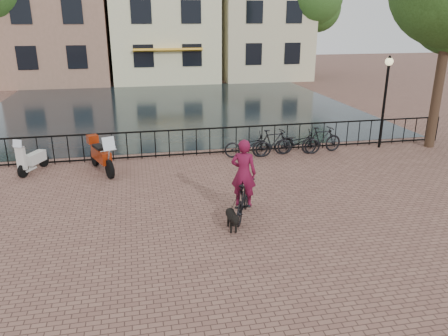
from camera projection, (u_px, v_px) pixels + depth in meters
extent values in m
plane|color=brown|center=(254.00, 272.00, 8.79)|extent=(100.00, 100.00, 0.00)
plane|color=black|center=(173.00, 107.00, 24.80)|extent=(20.00, 20.00, 0.00)
cube|color=black|center=(196.00, 129.00, 15.87)|extent=(20.00, 0.05, 0.05)
cube|color=black|center=(197.00, 153.00, 16.17)|extent=(20.00, 0.05, 0.05)
cube|color=#825F4C|center=(55.00, 1.00, 33.14)|extent=(7.50, 9.00, 12.00)
cube|color=beige|center=(162.00, 8.00, 34.84)|extent=(8.00, 9.00, 11.00)
cube|color=gold|center=(168.00, 50.00, 31.44)|extent=(5.00, 0.60, 0.15)
cylinder|color=black|center=(2.00, 43.00, 30.63)|extent=(0.36, 0.36, 6.30)
cylinder|color=black|center=(440.00, 75.00, 16.39)|extent=(0.36, 0.36, 5.60)
cylinder|color=black|center=(309.00, 42.00, 35.10)|extent=(0.36, 0.36, 5.95)
cylinder|color=black|center=(384.00, 107.00, 16.68)|extent=(0.10, 0.10, 3.20)
sphere|color=beige|center=(389.00, 62.00, 16.12)|extent=(0.30, 0.30, 0.30)
imported|color=black|center=(243.00, 198.00, 11.02)|extent=(1.16, 1.82, 1.06)
imported|color=maroon|center=(244.00, 167.00, 10.74)|extent=(0.90, 0.76, 2.08)
imported|color=black|center=(248.00, 145.00, 15.84)|extent=(1.77, 0.78, 0.90)
imported|color=black|center=(273.00, 143.00, 16.00)|extent=(1.71, 0.70, 1.00)
imported|color=black|center=(297.00, 142.00, 16.20)|extent=(1.78, 0.82, 0.90)
imported|color=black|center=(321.00, 140.00, 16.37)|extent=(1.71, 0.69, 1.00)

